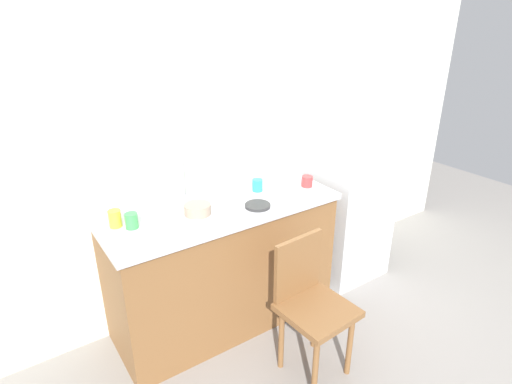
# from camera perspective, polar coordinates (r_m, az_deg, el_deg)

# --- Properties ---
(ground_plane) EXTENTS (8.00, 8.00, 0.00)m
(ground_plane) POSITION_cam_1_polar(r_m,az_deg,el_deg) (3.14, 9.66, -19.76)
(ground_plane) COLOR gray
(back_wall) EXTENTS (4.80, 0.10, 2.40)m
(back_wall) POSITION_cam_1_polar(r_m,az_deg,el_deg) (3.22, -1.20, 6.60)
(back_wall) COLOR silver
(back_wall) RESTS_ON ground_plane
(cabinet_base) EXTENTS (1.56, 0.60, 0.90)m
(cabinet_base) POSITION_cam_1_polar(r_m,az_deg,el_deg) (3.06, -4.48, -10.07)
(cabinet_base) COLOR brown
(cabinet_base) RESTS_ON ground_plane
(countertop) EXTENTS (1.60, 0.64, 0.04)m
(countertop) POSITION_cam_1_polar(r_m,az_deg,el_deg) (2.82, -4.77, -2.10)
(countertop) COLOR #B7B7BC
(countertop) RESTS_ON cabinet_base
(faucet) EXTENTS (0.02, 0.02, 0.28)m
(faucet) POSITION_cam_1_polar(r_m,az_deg,el_deg) (2.91, -9.90, 1.83)
(faucet) COLOR #B7B7BC
(faucet) RESTS_ON countertop
(refrigerator) EXTENTS (0.58, 0.59, 1.18)m
(refrigerator) POSITION_cam_1_polar(r_m,az_deg,el_deg) (3.64, 11.91, -2.18)
(refrigerator) COLOR silver
(refrigerator) RESTS_ON ground_plane
(chair) EXTENTS (0.42, 0.42, 0.89)m
(chair) POSITION_cam_1_polar(r_m,az_deg,el_deg) (2.67, 7.38, -14.46)
(chair) COLOR brown
(chair) RESTS_ON ground_plane
(terracotta_bowl) EXTENTS (0.17, 0.17, 0.07)m
(terracotta_bowl) POSITION_cam_1_polar(r_m,az_deg,el_deg) (2.70, -7.90, -2.30)
(terracotta_bowl) COLOR gray
(terracotta_bowl) RESTS_ON countertop
(hotplate) EXTENTS (0.17, 0.17, 0.02)m
(hotplate) POSITION_cam_1_polar(r_m,az_deg,el_deg) (2.77, 0.22, -1.84)
(hotplate) COLOR #2D2D2D
(hotplate) RESTS_ON countertop
(cup_yellow) EXTENTS (0.08, 0.08, 0.11)m
(cup_yellow) POSITION_cam_1_polar(r_m,az_deg,el_deg) (2.65, -18.52, -3.42)
(cup_yellow) COLOR yellow
(cup_yellow) RESTS_ON countertop
(cup_green) EXTENTS (0.08, 0.08, 0.09)m
(cup_green) POSITION_cam_1_polar(r_m,az_deg,el_deg) (2.61, -16.47, -3.74)
(cup_green) COLOR green
(cup_green) RESTS_ON countertop
(cup_red) EXTENTS (0.08, 0.08, 0.08)m
(cup_red) POSITION_cam_1_polar(r_m,az_deg,el_deg) (3.11, 6.91, 1.45)
(cup_red) COLOR red
(cup_red) RESTS_ON countertop
(cup_teal) EXTENTS (0.07, 0.07, 0.09)m
(cup_teal) POSITION_cam_1_polar(r_m,az_deg,el_deg) (3.01, 0.20, 0.94)
(cup_teal) COLOR teal
(cup_teal) RESTS_ON countertop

